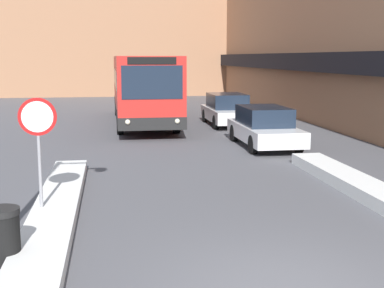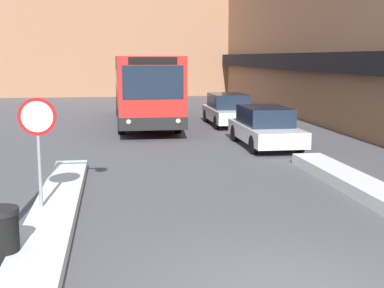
{
  "view_description": "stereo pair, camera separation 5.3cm",
  "coord_description": "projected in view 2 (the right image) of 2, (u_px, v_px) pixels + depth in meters",
  "views": [
    {
      "loc": [
        -2.42,
        -6.8,
        3.28
      ],
      "look_at": [
        -0.51,
        5.62,
        1.23
      ],
      "focal_mm": 50.0,
      "sensor_mm": 36.0,
      "label": 1
    },
    {
      "loc": [
        -2.37,
        -6.81,
        3.28
      ],
      "look_at": [
        -0.51,
        5.62,
        1.23
      ],
      "focal_mm": 50.0,
      "sensor_mm": 36.0,
      "label": 2
    }
  ],
  "objects": [
    {
      "name": "parked_car_back",
      "position": [
        228.0,
        110.0,
        25.95
      ],
      "size": [
        1.9,
        4.49,
        1.53
      ],
      "color": "silver",
      "rests_on": "ground_plane"
    },
    {
      "name": "stop_sign",
      "position": [
        38.0,
        131.0,
        10.7
      ],
      "size": [
        0.76,
        0.08,
        2.49
      ],
      "color": "gray",
      "rests_on": "ground_plane"
    },
    {
      "name": "snow_bank_left",
      "position": [
        53.0,
        217.0,
        10.66
      ],
      "size": [
        0.9,
        10.72,
        0.25
      ],
      "color": "silver",
      "rests_on": "ground_plane"
    },
    {
      "name": "building_backdrop_far",
      "position": [
        137.0,
        1.0,
        47.63
      ],
      "size": [
        26.0,
        8.0,
        16.4
      ],
      "color": "#996B4C",
      "rests_on": "ground_plane"
    },
    {
      "name": "parked_car_front",
      "position": [
        265.0,
        127.0,
        19.74
      ],
      "size": [
        1.84,
        4.6,
        1.47
      ],
      "color": "silver",
      "rests_on": "ground_plane"
    },
    {
      "name": "trash_bin",
      "position": [
        1.0,
        237.0,
        8.41
      ],
      "size": [
        0.59,
        0.59,
        0.95
      ],
      "color": "black",
      "rests_on": "ground_plane"
    },
    {
      "name": "city_bus",
      "position": [
        144.0,
        87.0,
        26.64
      ],
      "size": [
        2.73,
        12.39,
        3.33
      ],
      "color": "red",
      "rests_on": "ground_plane"
    },
    {
      "name": "building_row_right",
      "position": [
        322.0,
        22.0,
        31.55
      ],
      "size": [
        5.5,
        60.0,
        10.69
      ],
      "color": "#996B4C",
      "rests_on": "ground_plane"
    }
  ]
}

